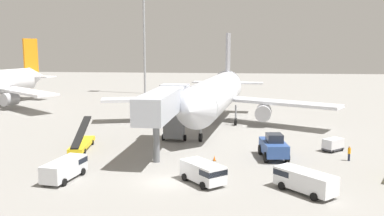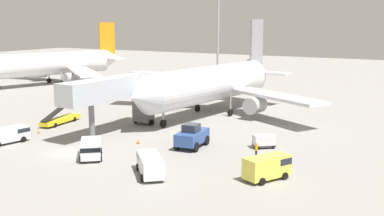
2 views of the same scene
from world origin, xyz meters
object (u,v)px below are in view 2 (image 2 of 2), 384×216
safety_cone_alpha (39,131)px  baggage_cart_far_center (264,141)px  airplane_at_gate (212,84)px  service_van_mid_right (268,166)px  service_van_rear_left (7,134)px  service_van_mid_left (150,164)px  service_van_outer_left (91,148)px  ground_crew_worker_foreground (256,150)px  safety_cone_bravo (138,141)px  belt_loader_truck (60,118)px  airplane_background (52,64)px  pushback_tug (192,136)px  jet_bridge (118,90)px

safety_cone_alpha → baggage_cart_far_center: bearing=15.4°
airplane_at_gate → service_van_mid_right: airplane_at_gate is taller
airplane_at_gate → service_van_rear_left: size_ratio=6.88×
service_van_mid_left → service_van_rear_left: bearing=176.4°
service_van_outer_left → ground_crew_worker_foreground: bearing=30.9°
service_van_mid_right → baggage_cart_far_center: bearing=113.4°
ground_crew_worker_foreground → safety_cone_bravo: bearing=-174.1°
service_van_rear_left → baggage_cart_far_center: service_van_rear_left is taller
belt_loader_truck → airplane_background: airplane_background is taller
service_van_mid_left → safety_cone_alpha: (-22.16, 6.80, -0.84)m
belt_loader_truck → service_van_rear_left: belt_loader_truck is taller
pushback_tug → belt_loader_truck: (-22.36, 1.83, -0.52)m
service_van_mid_left → service_van_outer_left: 8.64m
airplane_at_gate → jet_bridge: 17.14m
belt_loader_truck → safety_cone_bravo: (15.97, -3.50, -0.51)m
safety_cone_bravo → airplane_background: 59.18m
service_van_mid_left → service_van_mid_right: bearing=22.7°
service_van_rear_left → safety_cone_alpha: service_van_rear_left is taller
ground_crew_worker_foreground → safety_cone_alpha: (-28.60, -3.58, -0.63)m
airplane_at_gate → baggage_cart_far_center: size_ratio=13.69×
service_van_mid_right → jet_bridge: bearing=160.2°
jet_bridge → pushback_tug: 13.16m
baggage_cart_far_center → safety_cone_alpha: size_ratio=5.73×
service_van_rear_left → airplane_background: size_ratio=0.14×
service_van_mid_right → airplane_background: bearing=149.9°
service_van_mid_right → service_van_mid_left: size_ratio=0.92×
service_van_mid_left → safety_cone_bravo: bearing=131.7°
belt_loader_truck → ground_crew_worker_foreground: 30.40m
service_van_mid_right → service_van_rear_left: bearing=-174.7°
pushback_tug → service_van_outer_left: (-6.99, -9.16, -0.23)m
airplane_at_gate → ground_crew_worker_foreground: size_ratio=22.90×
belt_loader_truck → safety_cone_alpha: size_ratio=15.55×
service_van_mid_right → safety_cone_alpha: size_ratio=10.05×
pushback_tug → baggage_cart_far_center: (7.22, 3.90, -0.47)m
service_van_rear_left → service_van_outer_left: service_van_outer_left is taller
pushback_tug → airplane_background: 63.59m
airplane_at_gate → belt_loader_truck: bearing=-132.0°
service_van_mid_left → jet_bridge: bearing=137.1°
airplane_at_gate → belt_loader_truck: (-15.13, -16.82, -3.99)m
airplane_background → pushback_tug: bearing=-30.4°
belt_loader_truck → safety_cone_alpha: 5.89m
service_van_rear_left → service_van_outer_left: (12.82, 0.07, 0.01)m
pushback_tug → safety_cone_bravo: 6.68m
jet_bridge → service_van_outer_left: jet_bridge is taller
airplane_background → belt_loader_truck: bearing=-43.0°
belt_loader_truck → airplane_background: size_ratio=0.19×
jet_bridge → safety_cone_alpha: size_ratio=34.86×
service_van_mid_right → safety_cone_alpha: 32.40m
pushback_tug → ground_crew_worker_foreground: pushback_tug is taller
belt_loader_truck → service_van_mid_left: bearing=-27.4°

